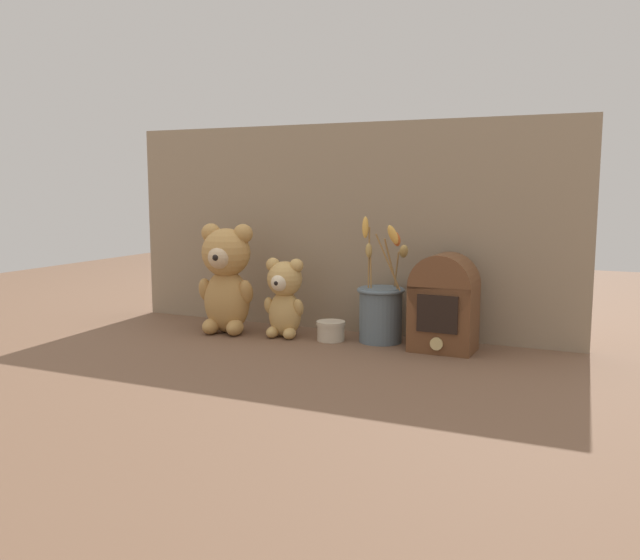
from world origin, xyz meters
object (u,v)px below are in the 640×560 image
at_px(teddy_bear_large, 227,276).
at_px(teddy_bear_medium, 284,296).
at_px(decorative_tin_tall, 331,331).
at_px(flower_vase, 381,310).
at_px(vintage_radio, 444,302).

bearing_deg(teddy_bear_large, teddy_bear_medium, 5.42).
bearing_deg(decorative_tin_tall, flower_vase, 18.00).
bearing_deg(teddy_bear_large, decorative_tin_tall, 4.93).
height_order(teddy_bear_large, teddy_bear_medium, teddy_bear_large).
relative_size(teddy_bear_large, teddy_bear_medium, 1.42).
height_order(teddy_bear_medium, vintage_radio, vintage_radio).
height_order(teddy_bear_medium, decorative_tin_tall, teddy_bear_medium).
xyz_separation_m(teddy_bear_large, teddy_bear_medium, (0.18, 0.02, -0.05)).
bearing_deg(teddy_bear_medium, decorative_tin_tall, 4.29).
relative_size(teddy_bear_medium, flower_vase, 0.65).
distance_m(flower_vase, vintage_radio, 0.18).
xyz_separation_m(teddy_bear_medium, flower_vase, (0.26, 0.05, -0.03)).
xyz_separation_m(vintage_radio, decorative_tin_tall, (-0.30, -0.01, -0.10)).
bearing_deg(flower_vase, teddy_bear_large, -171.14).
height_order(teddy_bear_large, decorative_tin_tall, teddy_bear_large).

